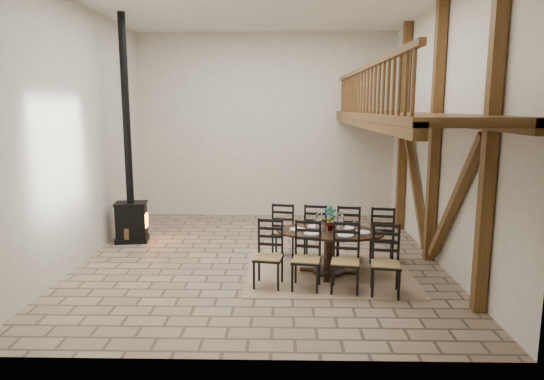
{
  "coord_description": "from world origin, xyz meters",
  "views": [
    {
      "loc": [
        0.44,
        -9.43,
        3.03
      ],
      "look_at": [
        0.23,
        0.4,
        1.33
      ],
      "focal_mm": 32.0,
      "sensor_mm": 36.0,
      "label": 1
    }
  ],
  "objects_px": {
    "wood_stove": "(130,193)",
    "log_stack": "(126,231)",
    "dining_table": "(329,252)",
    "log_basket": "(129,233)"
  },
  "relations": [
    {
      "from": "log_stack",
      "to": "log_basket",
      "type": "bearing_deg",
      "value": -16.94
    },
    {
      "from": "dining_table",
      "to": "wood_stove",
      "type": "height_order",
      "value": "wood_stove"
    },
    {
      "from": "wood_stove",
      "to": "log_basket",
      "type": "relative_size",
      "value": 9.08
    },
    {
      "from": "wood_stove",
      "to": "log_stack",
      "type": "xyz_separation_m",
      "value": [
        -0.16,
        0.04,
        -0.89
      ]
    },
    {
      "from": "log_basket",
      "to": "log_stack",
      "type": "xyz_separation_m",
      "value": [
        -0.07,
        0.02,
        0.03
      ]
    },
    {
      "from": "dining_table",
      "to": "log_stack",
      "type": "bearing_deg",
      "value": 164.03
    },
    {
      "from": "dining_table",
      "to": "wood_stove",
      "type": "distance_m",
      "value": 4.79
    },
    {
      "from": "wood_stove",
      "to": "log_basket",
      "type": "height_order",
      "value": "wood_stove"
    },
    {
      "from": "wood_stove",
      "to": "log_stack",
      "type": "height_order",
      "value": "wood_stove"
    },
    {
      "from": "wood_stove",
      "to": "dining_table",
      "type": "bearing_deg",
      "value": -33.98
    }
  ]
}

